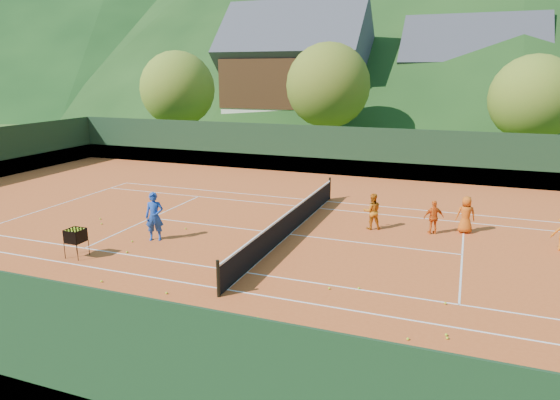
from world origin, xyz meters
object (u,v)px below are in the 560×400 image
(tennis_net, at_px, (289,222))
(student_b, at_px, (434,217))
(student_a, at_px, (372,211))
(student_c, at_px, (466,215))
(chalet_left, at_px, (296,78))
(chalet_mid, at_px, (470,85))
(coach, at_px, (154,217))
(ball_hopper, at_px, (76,236))

(tennis_net, bearing_deg, student_b, 21.44)
(student_a, height_order, tennis_net, student_a)
(student_b, relative_size, student_c, 0.91)
(student_b, distance_m, chalet_left, 32.21)
(chalet_left, bearing_deg, chalet_mid, 14.04)
(coach, distance_m, student_a, 8.54)
(tennis_net, distance_m, ball_hopper, 7.75)
(ball_hopper, bearing_deg, chalet_left, 96.52)
(student_b, distance_m, student_c, 1.31)
(coach, bearing_deg, student_b, 1.88)
(student_a, xyz_separation_m, student_b, (2.37, 0.21, -0.07))
(ball_hopper, bearing_deg, student_c, 31.21)
(student_b, height_order, tennis_net, student_b)
(coach, xyz_separation_m, tennis_net, (4.52, 2.42, -0.42))
(coach, xyz_separation_m, student_c, (10.94, 5.06, -0.19))
(student_c, height_order, ball_hopper, student_c)
(student_a, xyz_separation_m, chalet_mid, (3.12, 32.15, 4.23))
(coach, height_order, student_c, coach)
(ball_hopper, distance_m, chalet_mid, 40.92)
(student_b, bearing_deg, ball_hopper, 7.50)
(ball_hopper, bearing_deg, chalet_mid, 72.83)
(tennis_net, xyz_separation_m, ball_hopper, (-6.02, -4.89, 0.25))
(student_a, height_order, student_c, student_a)
(student_b, distance_m, ball_hopper, 13.24)
(coach, bearing_deg, student_c, 2.10)
(student_b, relative_size, tennis_net, 0.11)
(student_b, xyz_separation_m, ball_hopper, (-11.27, -6.95, 0.08))
(coach, relative_size, tennis_net, 0.15)
(tennis_net, bearing_deg, student_a, 32.73)
(student_c, bearing_deg, coach, 14.50)
(coach, relative_size, chalet_mid, 0.15)
(ball_hopper, bearing_deg, student_a, 37.14)
(student_c, relative_size, chalet_left, 0.11)
(chalet_mid, bearing_deg, student_b, -91.34)
(student_a, distance_m, chalet_left, 31.34)
(student_c, xyz_separation_m, chalet_left, (-16.42, 27.35, 4.89))
(student_a, distance_m, tennis_net, 3.43)
(student_c, xyz_separation_m, ball_hopper, (-12.43, -7.53, 0.01))
(student_a, xyz_separation_m, student_c, (3.54, 0.80, -0.00))
(chalet_mid, bearing_deg, coach, -106.11)
(student_b, height_order, chalet_mid, chalet_mid)
(tennis_net, bearing_deg, coach, -151.87)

